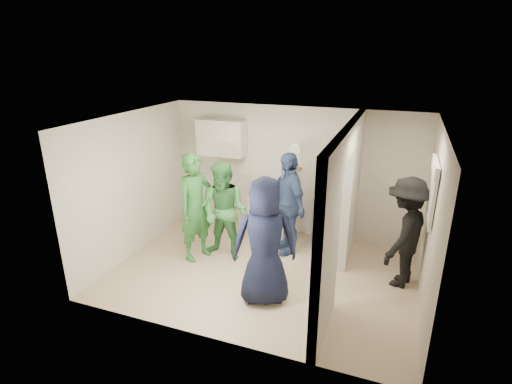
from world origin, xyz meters
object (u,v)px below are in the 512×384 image
at_px(wicker_basket, 333,161).
at_px(blue_bowl, 333,153).
at_px(fridge, 335,208).
at_px(yellow_cup_stack_top, 350,162).
at_px(person_denim, 288,203).
at_px(person_green_center, 225,212).
at_px(stove, 270,215).
at_px(person_green_left, 196,207).
at_px(person_nook, 405,233).
at_px(person_navy, 265,242).

distance_m(wicker_basket, blue_bowl, 0.13).
distance_m(fridge, yellow_cup_stack_top, 0.94).
height_order(fridge, person_denim, person_denim).
bearing_deg(person_green_center, blue_bowl, 38.58).
bearing_deg(fridge, stove, 178.60).
bearing_deg(stove, blue_bowl, 1.01).
height_order(yellow_cup_stack_top, person_green_center, yellow_cup_stack_top).
bearing_deg(person_green_center, person_denim, 37.08).
distance_m(person_green_left, person_denim, 1.60).
relative_size(wicker_basket, person_nook, 0.20).
bearing_deg(stove, fridge, -1.40).
relative_size(wicker_basket, yellow_cup_stack_top, 1.40).
bearing_deg(yellow_cup_stack_top, fridge, 155.56).
height_order(stove, person_green_center, person_green_center).
bearing_deg(yellow_cup_stack_top, stove, 174.88).
relative_size(fridge, blue_bowl, 6.49).
bearing_deg(person_denim, stove, -175.77).
distance_m(person_green_center, person_denim, 1.12).
bearing_deg(stove, person_green_left, -126.52).
bearing_deg(wicker_basket, person_denim, -143.54).
distance_m(stove, person_denim, 0.82).
bearing_deg(person_green_left, stove, -15.07).
bearing_deg(person_green_left, wicker_basket, -36.93).
distance_m(person_green_center, person_navy, 1.44).
bearing_deg(person_nook, stove, -90.78).
height_order(person_green_center, person_nook, person_nook).
relative_size(person_green_left, person_green_center, 1.09).
distance_m(person_denim, person_navy, 1.58).
relative_size(stove, person_nook, 0.50).
bearing_deg(person_green_center, fridge, 35.77).
height_order(wicker_basket, person_navy, person_navy).
distance_m(fridge, person_denim, 0.88).
bearing_deg(person_navy, wicker_basket, -128.09).
height_order(yellow_cup_stack_top, person_denim, person_denim).
distance_m(person_navy, person_nook, 2.17).
relative_size(stove, fridge, 0.56).
height_order(fridge, person_navy, person_navy).
bearing_deg(wicker_basket, blue_bowl, 0.00).
height_order(stove, yellow_cup_stack_top, yellow_cup_stack_top).
xyz_separation_m(blue_bowl, yellow_cup_stack_top, (0.32, -0.15, -0.08)).
xyz_separation_m(person_green_center, person_denim, (0.94, 0.61, 0.06)).
distance_m(blue_bowl, yellow_cup_stack_top, 0.36).
xyz_separation_m(fridge, person_navy, (-0.63, -2.01, 0.16)).
distance_m(person_green_center, person_nook, 2.90).
bearing_deg(person_denim, person_green_center, -98.55).
xyz_separation_m(fridge, wicker_basket, (-0.10, 0.05, 0.85)).
xyz_separation_m(fridge, person_green_center, (-1.70, -1.04, 0.08)).
xyz_separation_m(wicker_basket, person_navy, (-0.53, -2.06, -0.69)).
bearing_deg(blue_bowl, wicker_basket, 0.00).
bearing_deg(fridge, yellow_cup_stack_top, -24.44).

